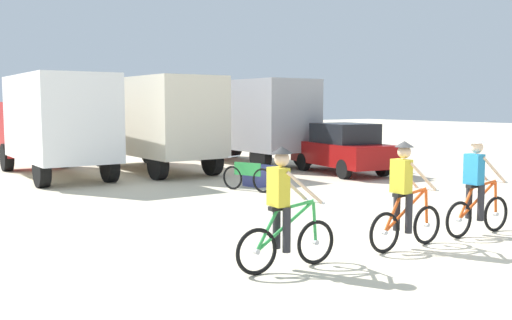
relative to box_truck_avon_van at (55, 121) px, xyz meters
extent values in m
plane|color=beige|center=(2.63, -12.58, -1.87)|extent=(120.00, 120.00, 0.00)
cube|color=white|center=(0.00, -0.58, 0.13)|extent=(2.40, 5.20, 2.70)
cube|color=#B21E1E|center=(0.00, 2.82, -0.37)|extent=(2.20, 1.50, 2.00)
cube|color=black|center=(0.00, 3.52, -0.02)|extent=(2.02, 0.08, 0.80)
cylinder|color=black|center=(-1.02, 2.73, -1.37)|extent=(0.32, 1.00, 1.00)
cylinder|color=black|center=(1.02, 2.72, -1.37)|extent=(0.32, 1.00, 1.00)
cylinder|color=black|center=(-1.02, -2.26, -1.37)|extent=(0.32, 1.00, 1.00)
cylinder|color=black|center=(1.02, -2.27, -1.37)|extent=(0.32, 1.00, 1.00)
cube|color=beige|center=(3.47, -0.89, 0.13)|extent=(2.53, 5.26, 2.70)
cube|color=silver|center=(3.39, 2.51, -0.37)|extent=(2.24, 1.55, 2.00)
cube|color=black|center=(3.37, 3.21, -0.02)|extent=(2.03, 0.13, 0.80)
cylinder|color=black|center=(2.37, 2.38, -1.37)|extent=(0.34, 1.01, 1.00)
cylinder|color=black|center=(4.41, 2.43, -1.37)|extent=(0.34, 1.01, 1.00)
cylinder|color=black|center=(2.49, -2.61, -1.37)|extent=(0.34, 1.01, 1.00)
cylinder|color=black|center=(4.53, -2.56, -1.37)|extent=(0.34, 1.01, 1.00)
cube|color=#9E9EA3|center=(7.68, -0.63, 0.13)|extent=(2.47, 5.23, 2.70)
cube|color=#B21E1E|center=(7.64, 2.77, -0.37)|extent=(2.22, 1.53, 2.00)
cube|color=black|center=(7.63, 3.47, -0.02)|extent=(2.02, 0.11, 0.80)
cylinder|color=black|center=(6.62, 2.65, -1.37)|extent=(0.33, 1.00, 1.00)
cylinder|color=black|center=(8.66, 2.68, -1.37)|extent=(0.33, 1.00, 1.00)
cylinder|color=black|center=(6.69, -2.34, -1.37)|extent=(0.33, 1.00, 1.00)
cylinder|color=black|center=(8.73, -2.31, -1.37)|extent=(0.33, 1.00, 1.00)
cube|color=maroon|center=(8.54, -4.66, -1.17)|extent=(2.39, 4.42, 0.76)
cube|color=black|center=(8.52, -4.81, -0.45)|extent=(1.90, 2.32, 0.68)
cylinder|color=black|center=(7.97, -3.25, -1.55)|extent=(0.32, 0.67, 0.64)
cylinder|color=black|center=(9.51, -3.50, -1.55)|extent=(0.32, 0.67, 0.64)
cylinder|color=black|center=(7.57, -5.83, -1.55)|extent=(0.32, 0.67, 0.64)
cylinder|color=black|center=(9.11, -6.07, -1.55)|extent=(0.32, 0.67, 0.64)
torus|color=black|center=(0.37, -12.90, -1.53)|extent=(0.68, 0.09, 0.68)
cylinder|color=silver|center=(0.37, -12.90, -1.53)|extent=(0.08, 0.08, 0.08)
torus|color=black|center=(-0.68, -12.85, -1.53)|extent=(0.68, 0.09, 0.68)
cylinder|color=silver|center=(-0.68, -12.85, -1.53)|extent=(0.08, 0.08, 0.08)
cylinder|color=green|center=(-0.18, -12.87, -1.21)|extent=(1.03, 0.10, 0.68)
cylinder|color=green|center=(-0.01, -12.88, -0.93)|extent=(0.66, 0.08, 0.13)
cylinder|color=green|center=(-0.51, -12.86, -1.25)|extent=(0.39, 0.07, 0.59)
cylinder|color=green|center=(0.34, -12.90, -1.21)|extent=(0.10, 0.05, 0.64)
cylinder|color=silver|center=(0.32, -12.90, -0.89)|extent=(0.06, 0.52, 0.04)
cube|color=black|center=(-0.33, -12.87, -0.94)|extent=(0.25, 0.13, 0.06)
cube|color=gold|center=(-0.31, -12.87, -0.63)|extent=(0.22, 0.33, 0.56)
sphere|color=beige|center=(-0.25, -12.87, -0.23)|extent=(0.22, 0.22, 0.22)
cone|color=#333333|center=(-0.25, -12.87, -0.10)|extent=(0.32, 0.32, 0.10)
cylinder|color=#26262B|center=(-0.25, -12.74, -1.24)|extent=(0.12, 0.12, 0.66)
cylinder|color=#26262B|center=(-0.26, -13.00, -1.24)|extent=(0.12, 0.12, 0.66)
cylinder|color=beige|center=(0.03, -12.70, -0.65)|extent=(0.63, 0.06, 0.53)
cylinder|color=beige|center=(0.01, -13.06, -0.65)|extent=(0.63, 0.12, 0.53)
torus|color=black|center=(2.77, -13.03, -1.53)|extent=(0.68, 0.06, 0.68)
cylinder|color=silver|center=(2.77, -13.03, -1.53)|extent=(0.08, 0.08, 0.08)
torus|color=black|center=(1.72, -13.04, -1.53)|extent=(0.68, 0.06, 0.68)
cylinder|color=silver|center=(1.72, -13.04, -1.53)|extent=(0.08, 0.08, 0.08)
cylinder|color=#E05119|center=(2.22, -13.03, -1.21)|extent=(1.03, 0.05, 0.68)
cylinder|color=#E05119|center=(2.39, -13.03, -0.93)|extent=(0.66, 0.05, 0.13)
cylinder|color=#E05119|center=(1.89, -13.03, -1.25)|extent=(0.39, 0.05, 0.59)
cylinder|color=#E05119|center=(2.75, -13.03, -1.21)|extent=(0.10, 0.05, 0.64)
cylinder|color=silver|center=(2.72, -13.03, -0.89)|extent=(0.04, 0.52, 0.04)
cube|color=black|center=(2.07, -13.03, -0.94)|extent=(0.24, 0.12, 0.06)
cube|color=gold|center=(2.09, -13.03, -0.63)|extent=(0.20, 0.32, 0.56)
sphere|color=beige|center=(2.15, -13.03, -0.23)|extent=(0.22, 0.22, 0.22)
cone|color=#333333|center=(2.15, -13.03, -0.10)|extent=(0.32, 0.32, 0.10)
cylinder|color=#26262B|center=(2.15, -12.90, -1.24)|extent=(0.12, 0.12, 0.66)
cylinder|color=#26262B|center=(2.15, -13.16, -1.24)|extent=(0.12, 0.12, 0.66)
cylinder|color=beige|center=(2.42, -12.85, -0.65)|extent=(0.63, 0.09, 0.53)
cylinder|color=beige|center=(2.42, -13.21, -0.65)|extent=(0.63, 0.09, 0.53)
torus|color=black|center=(4.65, -13.13, -1.53)|extent=(0.68, 0.10, 0.68)
cylinder|color=silver|center=(4.65, -13.13, -1.53)|extent=(0.08, 0.08, 0.08)
torus|color=black|center=(3.61, -13.07, -1.53)|extent=(0.68, 0.10, 0.68)
cylinder|color=silver|center=(3.61, -13.07, -1.53)|extent=(0.08, 0.08, 0.08)
cylinder|color=#E05119|center=(4.11, -13.10, -1.21)|extent=(1.03, 0.10, 0.68)
cylinder|color=#E05119|center=(4.28, -13.11, -0.93)|extent=(0.66, 0.09, 0.13)
cylinder|color=#E05119|center=(3.78, -13.08, -1.25)|extent=(0.39, 0.07, 0.59)
cylinder|color=#E05119|center=(4.63, -13.13, -1.21)|extent=(0.10, 0.06, 0.64)
cylinder|color=silver|center=(4.60, -13.13, -0.89)|extent=(0.06, 0.52, 0.04)
cube|color=black|center=(3.95, -13.09, -0.94)|extent=(0.25, 0.13, 0.06)
cube|color=teal|center=(3.97, -13.09, -0.63)|extent=(0.22, 0.33, 0.56)
sphere|color=beige|center=(4.03, -13.09, -0.23)|extent=(0.22, 0.22, 0.22)
cone|color=silver|center=(4.03, -13.09, -0.10)|extent=(0.32, 0.32, 0.10)
cylinder|color=#26262B|center=(4.04, -12.96, -1.24)|extent=(0.12, 0.12, 0.66)
cylinder|color=#26262B|center=(4.02, -13.22, -1.24)|extent=(0.12, 0.12, 0.66)
cylinder|color=beige|center=(4.32, -12.93, -0.65)|extent=(0.63, 0.06, 0.53)
cylinder|color=beige|center=(4.30, -13.29, -0.65)|extent=(0.63, 0.13, 0.53)
torus|color=black|center=(3.37, -5.72, -1.53)|extent=(0.29, 0.66, 0.68)
torus|color=black|center=(3.73, -6.71, -1.53)|extent=(0.29, 0.66, 0.68)
cube|color=green|center=(3.55, -6.22, -1.25)|extent=(0.35, 0.85, 0.36)
cylinder|color=silver|center=(3.38, -5.77, -0.92)|extent=(0.48, 0.21, 0.04)
cube|color=#4C5199|center=(4.47, -5.54, -1.58)|extent=(0.96, 0.79, 0.59)
camera|label=1|loc=(-5.15, -19.39, 0.55)|focal=40.02mm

